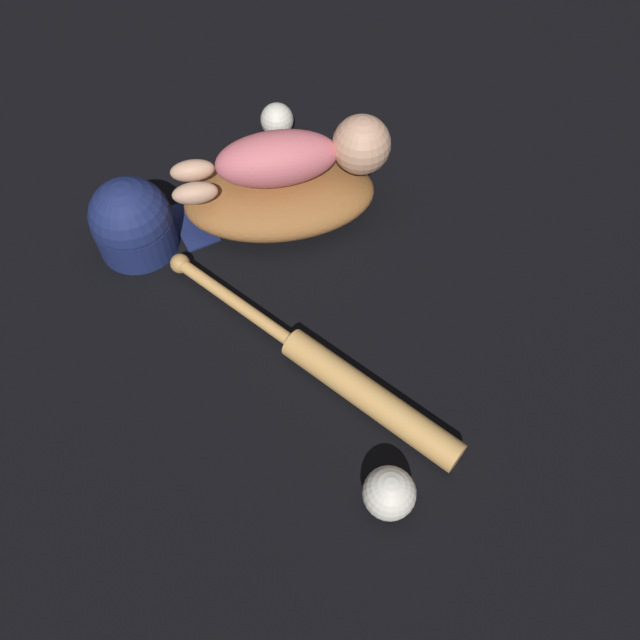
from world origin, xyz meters
TOP-DOWN VIEW (x-y plane):
  - ground_plane at (0.00, 0.00)m, footprint 6.00×6.00m
  - baseball_glove at (0.01, 0.05)m, footprint 0.40×0.32m
  - baby_figure at (0.04, 0.02)m, footprint 0.38×0.21m
  - baseball_bat at (-0.09, -0.33)m, footprint 0.23×0.55m
  - baseball at (-0.13, -0.52)m, footprint 0.07×0.07m
  - baseball_spare at (0.10, 0.23)m, footprint 0.07×0.07m
  - baseball_cap at (-0.25, 0.10)m, footprint 0.21×0.14m

SIDE VIEW (x-z plane):
  - ground_plane at x=0.00m, z-range 0.00..0.00m
  - baseball_bat at x=-0.09m, z-range 0.00..0.05m
  - baseball_spare at x=0.10m, z-range 0.00..0.07m
  - baseball at x=-0.13m, z-range 0.00..0.07m
  - baseball_glove at x=0.01m, z-range 0.00..0.09m
  - baseball_cap at x=-0.25m, z-range -0.01..0.13m
  - baby_figure at x=0.04m, z-range 0.08..0.18m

